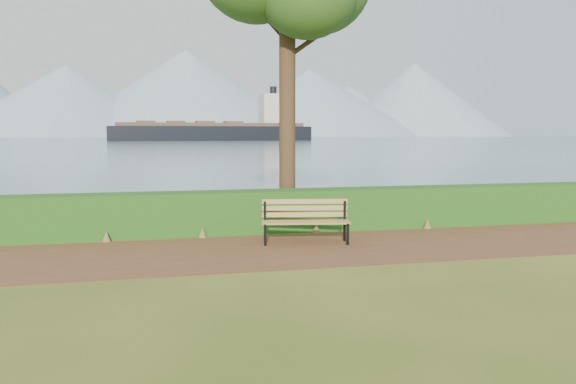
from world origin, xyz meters
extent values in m
plane|color=#3B4F16|center=(0.00, 0.00, 0.00)|extent=(140.00, 140.00, 0.00)
cube|color=#572E1E|center=(0.00, 0.30, 0.01)|extent=(40.00, 3.40, 0.01)
cube|color=#174513|center=(0.00, 2.60, 0.50)|extent=(32.00, 0.85, 1.00)
cube|color=#496676|center=(0.00, 260.00, 0.01)|extent=(700.00, 510.00, 0.00)
cone|color=#7C95A6|center=(-60.00, 395.00, 24.00)|extent=(160.00, 160.00, 48.00)
cone|color=#7C95A6|center=(20.00, 405.00, 31.00)|extent=(190.00, 190.00, 62.00)
cone|color=#7C95A6|center=(110.00, 400.00, 25.00)|extent=(170.00, 170.00, 50.00)
cone|color=#7C95A6|center=(200.00, 410.00, 29.00)|extent=(150.00, 150.00, 58.00)
cone|color=#7C95A6|center=(-10.00, 430.00, 17.50)|extent=(120.00, 120.00, 35.00)
cone|color=#7C95A6|center=(150.00, 425.00, 20.00)|extent=(130.00, 130.00, 40.00)
cube|color=black|center=(0.12, 0.80, 0.24)|extent=(0.06, 0.07, 0.47)
cube|color=black|center=(0.20, 1.26, 0.45)|extent=(0.06, 0.07, 0.90)
cube|color=black|center=(0.16, 1.03, 0.44)|extent=(0.15, 0.55, 0.05)
cube|color=black|center=(1.85, 0.49, 0.24)|extent=(0.06, 0.07, 0.47)
cube|color=black|center=(1.93, 0.95, 0.45)|extent=(0.06, 0.07, 0.90)
cube|color=black|center=(1.89, 0.72, 0.44)|extent=(0.15, 0.55, 0.05)
cube|color=#A77940|center=(0.99, 0.68, 0.47)|extent=(1.87, 0.43, 0.04)
cube|color=#A77940|center=(1.01, 0.81, 0.47)|extent=(1.87, 0.43, 0.04)
cube|color=#A77940|center=(1.04, 0.94, 0.47)|extent=(1.87, 0.43, 0.04)
cube|color=#A77940|center=(1.06, 1.07, 0.47)|extent=(1.87, 0.43, 0.04)
cube|color=#A77940|center=(1.07, 1.13, 0.60)|extent=(1.86, 0.38, 0.11)
cube|color=#A77940|center=(1.07, 1.13, 0.74)|extent=(1.86, 0.38, 0.11)
cube|color=#A77940|center=(1.07, 1.13, 0.89)|extent=(1.86, 0.38, 0.11)
cylinder|color=#321E14|center=(1.27, 3.68, 3.82)|extent=(0.42, 0.42, 7.65)
cylinder|color=#321E14|center=(1.75, 3.68, 4.67)|extent=(1.12, 0.13, 0.84)
cylinder|color=#321E14|center=(0.84, 3.79, 5.21)|extent=(0.87, 0.40, 0.76)
cube|color=black|center=(14.78, 166.72, 1.35)|extent=(63.47, 15.07, 6.29)
cube|color=#4E382F|center=(14.78, 166.72, 5.03)|extent=(58.38, 13.67, 1.08)
cube|color=beige|center=(34.83, 168.39, 9.88)|extent=(8.67, 8.06, 9.88)
cylinder|color=black|center=(34.83, 168.39, 15.72)|extent=(2.16, 2.16, 3.14)
cube|color=brown|center=(-5.27, 165.04, 5.75)|extent=(5.86, 6.36, 0.72)
cube|color=brown|center=(3.68, 165.79, 5.75)|extent=(5.86, 6.36, 0.72)
cube|color=brown|center=(12.63, 166.54, 5.75)|extent=(5.86, 6.36, 0.72)
cube|color=brown|center=(21.58, 167.28, 5.75)|extent=(5.86, 6.36, 0.72)
camera|label=1|loc=(-2.07, -10.70, 2.38)|focal=35.00mm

